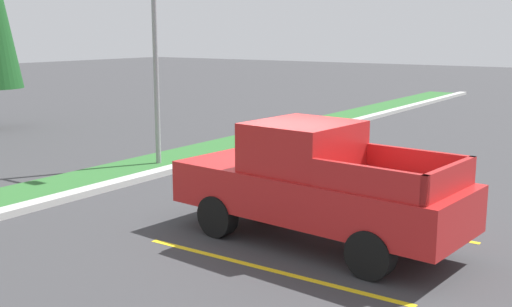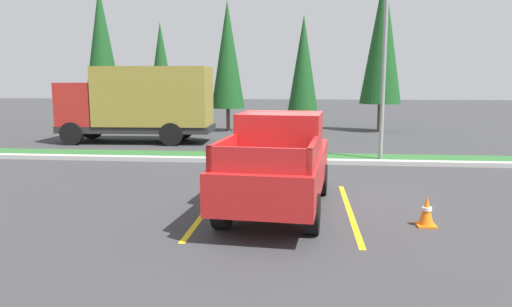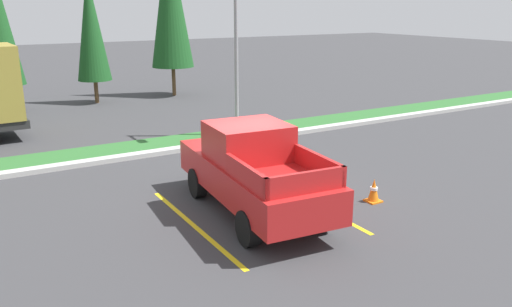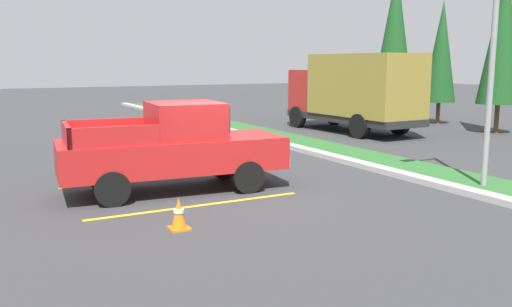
{
  "view_description": "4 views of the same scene",
  "coord_description": "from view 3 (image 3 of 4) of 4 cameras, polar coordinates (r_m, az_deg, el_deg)",
  "views": [
    {
      "loc": [
        -9.66,
        -5.96,
        3.62
      ],
      "look_at": [
        -0.08,
        0.62,
        1.37
      ],
      "focal_mm": 44.05,
      "sensor_mm": 36.0,
      "label": 1
    },
    {
      "loc": [
        0.12,
        -10.96,
        2.8
      ],
      "look_at": [
        -1.01,
        0.15,
        1.07
      ],
      "focal_mm": 33.2,
      "sensor_mm": 36.0,
      "label": 2
    },
    {
      "loc": [
        -6.21,
        -10.77,
        4.75
      ],
      "look_at": [
        -0.13,
        -0.5,
        1.32
      ],
      "focal_mm": 36.36,
      "sensor_mm": 36.0,
      "label": 3
    },
    {
      "loc": [
        11.55,
        -5.02,
        3.0
      ],
      "look_at": [
        -0.4,
        1.33,
        0.73
      ],
      "focal_mm": 37.79,
      "sensor_mm": 36.0,
      "label": 4
    }
  ],
  "objects": [
    {
      "name": "ground_plane",
      "position": [
        13.31,
        -0.64,
        -4.87
      ],
      "size": [
        120.0,
        120.0,
        0.0
      ],
      "primitive_type": "plane",
      "color": "#38383A"
    },
    {
      "name": "parking_line_near",
      "position": [
        11.77,
        -6.85,
        -7.87
      ],
      "size": [
        0.12,
        4.8,
        0.01
      ],
      "primitive_type": "cube",
      "color": "yellow",
      "rests_on": "ground"
    },
    {
      "name": "parking_line_far",
      "position": [
        13.21,
        5.57,
        -5.11
      ],
      "size": [
        0.12,
        4.8,
        0.01
      ],
      "primitive_type": "cube",
      "color": "yellow",
      "rests_on": "ground"
    },
    {
      "name": "curb_strip",
      "position": [
        17.58,
        -8.82,
        0.42
      ],
      "size": [
        56.0,
        0.4,
        0.15
      ],
      "primitive_type": "cube",
      "color": "#B2B2AD",
      "rests_on": "ground"
    },
    {
      "name": "grass_median",
      "position": [
        18.59,
        -10.09,
        1.07
      ],
      "size": [
        56.0,
        1.8,
        0.06
      ],
      "primitive_type": "cube",
      "color": "#2D662D",
      "rests_on": "ground"
    },
    {
      "name": "pickup_truck_main",
      "position": [
        12.1,
        -0.37,
        -1.82
      ],
      "size": [
        2.35,
        5.37,
        2.1
      ],
      "color": "black",
      "rests_on": "ground"
    },
    {
      "name": "street_light",
      "position": [
        18.85,
        -1.95,
        12.49
      ],
      "size": [
        0.24,
        1.49,
        6.11
      ],
      "color": "gray",
      "rests_on": "ground"
    },
    {
      "name": "cypress_tree_right_inner",
      "position": [
        27.05,
        -17.72,
        13.13
      ],
      "size": [
        1.65,
        1.65,
        6.33
      ],
      "color": "brown",
      "rests_on": "ground"
    },
    {
      "name": "traffic_cone",
      "position": [
        13.28,
        12.82,
        -4.01
      ],
      "size": [
        0.36,
        0.36,
        0.6
      ],
      "color": "orange",
      "rests_on": "ground"
    }
  ]
}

